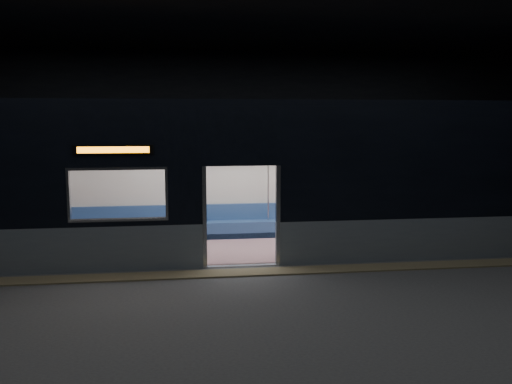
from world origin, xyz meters
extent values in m
cube|color=#47494C|center=(0.00, 0.00, -0.01)|extent=(24.00, 14.00, 0.01)
cube|color=black|center=(0.00, 0.00, 4.98)|extent=(24.00, 14.00, 0.04)
cube|color=black|center=(0.00, 6.98, 2.50)|extent=(24.00, 0.04, 5.00)
cube|color=black|center=(0.00, -6.98, 2.50)|extent=(24.00, 0.04, 5.00)
cube|color=#8C7F59|center=(0.00, 0.55, 0.01)|extent=(22.80, 0.50, 0.03)
cube|color=gray|center=(4.85, 1.06, 0.45)|extent=(8.30, 0.12, 0.90)
cube|color=black|center=(4.85, 1.06, 2.05)|extent=(8.30, 0.12, 2.30)
cube|color=black|center=(0.00, 1.06, 2.62)|extent=(1.40, 0.12, 1.15)
cube|color=#B7BABC|center=(-0.74, 1.06, 1.02)|extent=(0.08, 0.14, 2.05)
cube|color=#B7BABC|center=(0.74, 1.06, 1.02)|extent=(0.08, 0.14, 2.05)
cube|color=black|center=(-2.45, 0.98, 2.39)|extent=(1.50, 0.04, 0.18)
cube|color=orange|center=(-2.45, 0.97, 2.39)|extent=(1.34, 0.03, 0.12)
cube|color=beige|center=(0.00, 3.94, 1.60)|extent=(18.00, 0.12, 3.20)
cube|color=black|center=(0.00, 2.50, 3.28)|extent=(18.00, 3.00, 0.15)
cube|color=gray|center=(0.00, 2.50, 0.02)|extent=(17.76, 2.76, 0.04)
cube|color=beige|center=(0.00, 2.50, 2.35)|extent=(17.76, 2.76, 0.10)
cube|color=#2E4D85|center=(0.00, 3.62, 0.24)|extent=(11.00, 0.48, 0.41)
cube|color=#2E4D85|center=(0.00, 3.81, 0.65)|extent=(11.00, 0.10, 0.40)
cube|color=#6C4F58|center=(-3.30, 1.41, 0.24)|extent=(4.40, 0.48, 0.41)
cube|color=#6C4F58|center=(3.30, 1.41, 0.24)|extent=(4.40, 0.48, 0.41)
cylinder|color=silver|center=(-0.95, 1.37, 1.17)|extent=(0.04, 0.04, 2.26)
cylinder|color=silver|center=(-0.95, 3.63, 1.17)|extent=(0.04, 0.04, 2.26)
cylinder|color=silver|center=(0.95, 1.37, 1.17)|extent=(0.04, 0.04, 2.26)
cylinder|color=silver|center=(0.95, 3.63, 1.17)|extent=(0.04, 0.04, 2.26)
cylinder|color=silver|center=(0.00, 3.58, 1.95)|extent=(11.00, 0.03, 0.03)
cube|color=black|center=(2.71, 3.39, 0.53)|extent=(0.17, 0.48, 0.16)
cube|color=black|center=(2.92, 3.39, 0.53)|extent=(0.17, 0.48, 0.16)
cylinder|color=black|center=(2.71, 3.17, 0.26)|extent=(0.11, 0.11, 0.43)
cylinder|color=black|center=(2.92, 3.17, 0.26)|extent=(0.11, 0.11, 0.43)
cube|color=#DB6090|center=(2.81, 3.59, 0.55)|extent=(0.41, 0.22, 0.20)
cylinder|color=#DB6090|center=(2.81, 3.62, 0.91)|extent=(0.40, 0.40, 0.53)
sphere|color=tan|center=(2.81, 3.60, 1.28)|extent=(0.21, 0.21, 0.21)
sphere|color=black|center=(2.81, 3.64, 1.32)|extent=(0.22, 0.22, 0.22)
cube|color=black|center=(2.79, 3.32, 0.69)|extent=(0.37, 0.35, 0.15)
cube|color=white|center=(5.00, 3.85, 1.47)|extent=(0.98, 0.03, 0.64)
camera|label=1|loc=(-1.16, -9.57, 2.98)|focal=38.00mm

